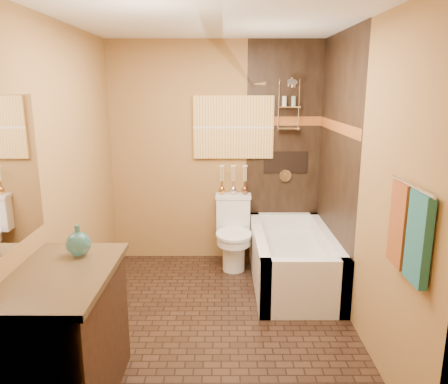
{
  "coord_description": "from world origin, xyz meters",
  "views": [
    {
      "loc": [
        0.08,
        -3.45,
        2.0
      ],
      "look_at": [
        0.09,
        0.4,
        1.06
      ],
      "focal_mm": 35.0,
      "sensor_mm": 36.0,
      "label": 1
    }
  ],
  "objects_px": {
    "bathtub": "(293,263)",
    "vanity": "(63,339)",
    "sunset_painting": "(233,127)",
    "toilet": "(234,232)"
  },
  "relations": [
    {
      "from": "bathtub",
      "to": "vanity",
      "type": "height_order",
      "value": "vanity"
    },
    {
      "from": "vanity",
      "to": "sunset_painting",
      "type": "bearing_deg",
      "value": 66.17
    },
    {
      "from": "bathtub",
      "to": "vanity",
      "type": "relative_size",
      "value": 1.46
    },
    {
      "from": "sunset_painting",
      "to": "bathtub",
      "type": "distance_m",
      "value": 1.63
    },
    {
      "from": "vanity",
      "to": "bathtub",
      "type": "bearing_deg",
      "value": 46.03
    },
    {
      "from": "toilet",
      "to": "sunset_painting",
      "type": "bearing_deg",
      "value": 91.61
    },
    {
      "from": "sunset_painting",
      "to": "toilet",
      "type": "height_order",
      "value": "sunset_painting"
    },
    {
      "from": "sunset_painting",
      "to": "vanity",
      "type": "distance_m",
      "value": 2.93
    },
    {
      "from": "bathtub",
      "to": "toilet",
      "type": "bearing_deg",
      "value": 142.46
    },
    {
      "from": "toilet",
      "to": "vanity",
      "type": "relative_size",
      "value": 0.77
    }
  ]
}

